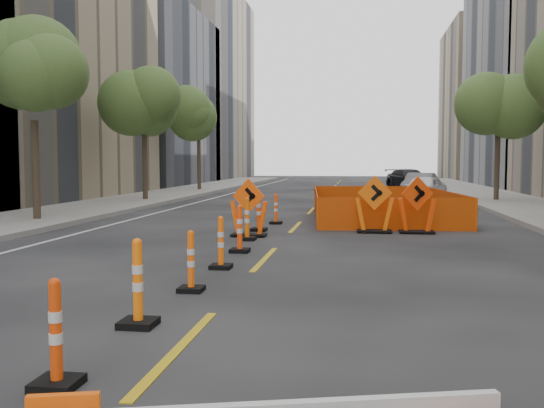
% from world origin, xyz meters
% --- Properties ---
extents(ground_plane, '(140.00, 140.00, 0.00)m').
position_xyz_m(ground_plane, '(0.00, 0.00, 0.00)').
color(ground_plane, black).
extents(sidewalk_left, '(4.00, 90.00, 0.15)m').
position_xyz_m(sidewalk_left, '(-9.00, 12.00, 0.07)').
color(sidewalk_left, gray).
rests_on(sidewalk_left, ground).
extents(bld_left_d, '(12.00, 16.00, 14.00)m').
position_xyz_m(bld_left_d, '(-17.00, 39.20, 7.00)').
color(bld_left_d, '#4C4C51').
rests_on(bld_left_d, ground).
extents(bld_left_e, '(12.00, 20.00, 20.00)m').
position_xyz_m(bld_left_e, '(-17.00, 55.60, 10.00)').
color(bld_left_e, gray).
rests_on(bld_left_e, ground).
extents(bld_right_e, '(12.00, 14.00, 16.00)m').
position_xyz_m(bld_right_e, '(17.00, 58.60, 8.00)').
color(bld_right_e, tan).
rests_on(bld_right_e, ground).
extents(tree_l_b, '(2.80, 2.80, 5.95)m').
position_xyz_m(tree_l_b, '(-8.40, 10.00, 4.53)').
color(tree_l_b, '#382B1E').
rests_on(tree_l_b, ground).
extents(tree_l_c, '(2.80, 2.80, 5.95)m').
position_xyz_m(tree_l_c, '(-8.40, 20.00, 4.53)').
color(tree_l_c, '#382B1E').
rests_on(tree_l_c, ground).
extents(tree_l_d, '(2.80, 2.80, 5.95)m').
position_xyz_m(tree_l_d, '(-8.40, 30.00, 4.53)').
color(tree_l_d, '#382B1E').
rests_on(tree_l_d, ground).
extents(tree_r_c, '(2.80, 2.80, 5.95)m').
position_xyz_m(tree_r_c, '(8.40, 22.00, 4.53)').
color(tree_r_c, '#382B1E').
rests_on(tree_r_c, ground).
extents(channelizer_1, '(0.39, 0.39, 1.00)m').
position_xyz_m(channelizer_1, '(-0.75, -3.24, 0.50)').
color(channelizer_1, red).
rests_on(channelizer_1, ground).
extents(channelizer_2, '(0.43, 0.43, 1.09)m').
position_xyz_m(channelizer_2, '(-0.75, -1.22, 0.54)').
color(channelizer_2, orange).
rests_on(channelizer_2, ground).
extents(channelizer_3, '(0.38, 0.38, 0.96)m').
position_xyz_m(channelizer_3, '(-0.65, 0.79, 0.48)').
color(channelizer_3, '#F6580A').
rests_on(channelizer_3, ground).
extents(channelizer_4, '(0.39, 0.39, 0.99)m').
position_xyz_m(channelizer_4, '(-0.65, 2.80, 0.50)').
color(channelizer_4, '#FF5D0A').
rests_on(channelizer_4, ground).
extents(channelizer_5, '(0.42, 0.42, 1.05)m').
position_xyz_m(channelizer_5, '(-0.69, 4.82, 0.53)').
color(channelizer_5, '#FF430A').
rests_on(channelizer_5, ground).
extents(channelizer_6, '(0.43, 0.43, 1.10)m').
position_xyz_m(channelizer_6, '(-0.90, 6.83, 0.55)').
color(channelizer_6, '#E65C09').
rests_on(channelizer_6, ground).
extents(channelizer_7, '(0.45, 0.45, 1.13)m').
position_xyz_m(channelizer_7, '(-0.94, 8.85, 0.57)').
color(channelizer_7, '#FF430A').
rests_on(channelizer_7, ground).
extents(channelizer_8, '(0.38, 0.38, 0.98)m').
position_xyz_m(channelizer_8, '(-0.72, 10.86, 0.49)').
color(channelizer_8, '#F6430A').
rests_on(channelizer_8, ground).
extents(chevron_sign_left, '(1.16, 0.87, 1.55)m').
position_xyz_m(chevron_sign_left, '(-1.00, 7.59, 0.77)').
color(chevron_sign_left, '#FF510A').
rests_on(chevron_sign_left, ground).
extents(chevron_sign_center, '(1.18, 0.86, 1.60)m').
position_xyz_m(chevron_sign_center, '(2.34, 8.92, 0.80)').
color(chevron_sign_center, '#E65809').
rests_on(chevron_sign_center, ground).
extents(chevron_sign_right, '(1.23, 1.01, 1.59)m').
position_xyz_m(chevron_sign_right, '(3.50, 8.92, 0.80)').
color(chevron_sign_right, '#EA3D09').
rests_on(chevron_sign_right, ground).
extents(safety_fence, '(5.14, 8.04, 0.96)m').
position_xyz_m(safety_fence, '(2.65, 13.28, 0.48)').
color(safety_fence, '#DF3E0B').
rests_on(safety_fence, ground).
extents(parked_car_near, '(2.82, 4.18, 1.32)m').
position_xyz_m(parked_car_near, '(4.92, 21.07, 0.66)').
color(parked_car_near, white).
rests_on(parked_car_near, ground).
extents(parked_car_mid, '(2.40, 4.25, 1.33)m').
position_xyz_m(parked_car_mid, '(5.20, 25.87, 0.66)').
color(parked_car_mid, gray).
rests_on(parked_car_mid, ground).
extents(parked_car_far, '(3.62, 5.22, 1.40)m').
position_xyz_m(parked_car_far, '(5.41, 35.66, 0.70)').
color(parked_car_far, black).
rests_on(parked_car_far, ground).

